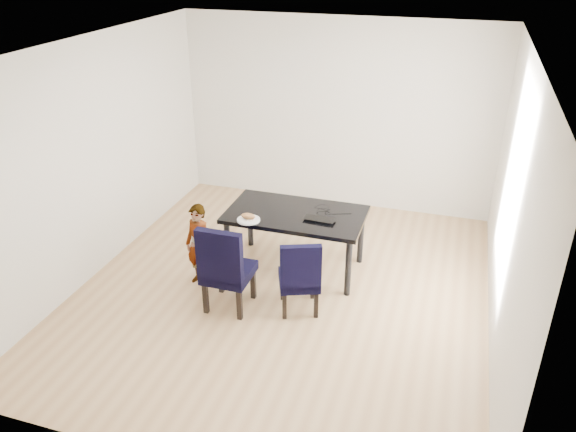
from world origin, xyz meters
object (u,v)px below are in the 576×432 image
(child, at_px, (199,246))
(plate, at_px, (249,220))
(chair_left, at_px, (228,265))
(chair_right, at_px, (299,274))
(laptop, at_px, (321,217))
(dining_table, at_px, (296,241))

(child, distance_m, plate, 0.63)
(plate, bearing_deg, chair_left, -90.59)
(chair_right, bearing_deg, laptop, 65.18)
(dining_table, relative_size, laptop, 4.42)
(chair_left, bearing_deg, plate, 89.41)
(plate, height_order, laptop, laptop)
(dining_table, bearing_deg, chair_right, -70.71)
(child, relative_size, plate, 3.80)
(chair_left, bearing_deg, chair_right, 12.99)
(chair_left, bearing_deg, laptop, 48.82)
(child, height_order, plate, child)
(chair_right, distance_m, child, 1.23)
(child, xyz_separation_m, laptop, (1.26, 0.59, 0.27))
(chair_left, relative_size, child, 1.02)
(chair_right, bearing_deg, dining_table, 87.94)
(chair_right, relative_size, laptop, 2.43)
(laptop, bearing_deg, child, 28.88)
(chair_right, height_order, child, child)
(dining_table, relative_size, child, 1.60)
(dining_table, height_order, plate, plate)
(chair_right, distance_m, laptop, 0.79)
(chair_left, bearing_deg, child, 148.50)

